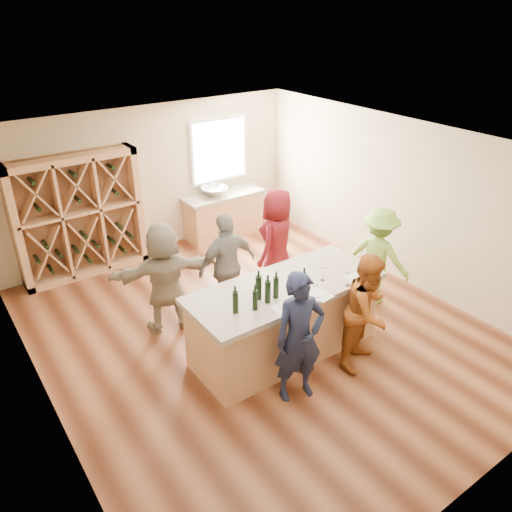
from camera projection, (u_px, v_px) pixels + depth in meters
floor at (258, 332)px, 7.61m from camera, size 6.00×7.00×0.10m
ceiling at (259, 144)px, 6.27m from camera, size 6.00×7.00×0.10m
wall_back at (150, 180)px, 9.51m from camera, size 6.00×0.10×2.80m
wall_front at (494, 395)px, 4.37m from camera, size 6.00×0.10×2.80m
wall_left at (29, 320)px, 5.38m from camera, size 0.10×7.00×2.80m
wall_right at (404, 201)px, 8.51m from camera, size 0.10×7.00×2.80m
window_frame at (219, 150)px, 10.06m from camera, size 1.30×0.06×1.30m
window_pane at (220, 151)px, 10.03m from camera, size 1.18×0.01×1.18m
wine_rack at (79, 217)px, 8.68m from camera, size 2.20×0.45×2.20m
back_counter_base at (224, 216)px, 10.42m from camera, size 1.60×0.58×0.86m
back_counter_top at (223, 195)px, 10.21m from camera, size 1.70×0.62×0.06m
sink at (214, 191)px, 10.05m from camera, size 0.54×0.54×0.19m
faucet at (210, 186)px, 10.15m from camera, size 0.02×0.02×0.30m
tasting_counter_base at (285, 321)px, 6.93m from camera, size 2.60×1.00×1.00m
tasting_counter_top at (286, 288)px, 6.68m from camera, size 2.72×1.12×0.08m
wine_bottle_a at (235, 302)px, 6.01m from camera, size 0.07×0.07×0.29m
wine_bottle_b at (255, 300)px, 6.08m from camera, size 0.07×0.07×0.27m
wine_bottle_c at (259, 288)px, 6.28m from camera, size 0.09×0.09×0.33m
wine_bottle_d at (268, 292)px, 6.22m from camera, size 0.10×0.10×0.31m
wine_bottle_e at (276, 288)px, 6.32m from camera, size 0.10×0.10×0.29m
wine_glass_a at (291, 304)px, 6.10m from camera, size 0.08×0.08×0.17m
wine_glass_b at (319, 292)px, 6.36m from camera, size 0.07×0.07×0.16m
wine_glass_c at (348, 280)px, 6.61m from camera, size 0.08×0.08×0.18m
wine_glass_d at (323, 274)px, 6.73m from camera, size 0.08×0.08×0.19m
tasting_menu_a at (283, 309)px, 6.14m from camera, size 0.22×0.30×0.00m
tasting_menu_b at (320, 295)px, 6.44m from camera, size 0.26×0.34×0.00m
tasting_menu_c at (356, 279)px, 6.80m from camera, size 0.27×0.35×0.00m
person_near_left at (299, 338)px, 5.97m from camera, size 0.73×0.60×1.74m
person_near_right at (368, 311)px, 6.57m from camera, size 0.90×0.68×1.64m
person_server at (378, 256)px, 7.96m from camera, size 0.82×1.16×1.64m
person_far_mid at (227, 265)px, 7.64m from camera, size 0.99×0.51×1.69m
person_far_right at (277, 240)px, 8.30m from camera, size 1.04×0.90×1.79m
person_far_left at (165, 278)px, 7.27m from camera, size 1.69×0.97×1.72m
wine_bottle_f at (304, 284)px, 6.40m from camera, size 0.07×0.07×0.30m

